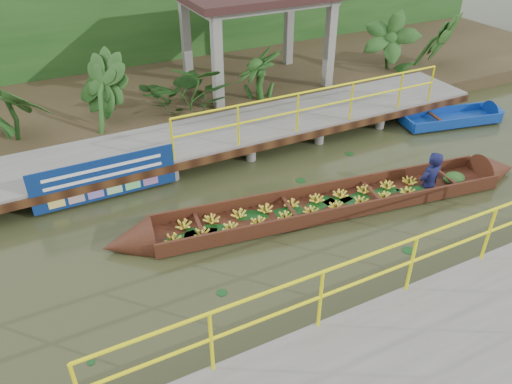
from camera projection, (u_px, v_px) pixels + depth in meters
name	position (u px, v px, depth m)	size (l,w,h in m)	color
ground	(266.00, 230.00, 9.97)	(80.00, 80.00, 0.00)	#2B3319
land_strip	(153.00, 93.00, 15.47)	(30.00, 8.00, 0.45)	#322A19
far_dock	(202.00, 139.00, 12.29)	(16.00, 2.06, 1.66)	slate
near_dock	(468.00, 353.00, 7.05)	(18.00, 2.40, 1.73)	slate
pavilion	(257.00, 4.00, 14.30)	(4.40, 3.00, 3.00)	slate
foliage_backdrop	(125.00, 17.00, 16.37)	(30.00, 0.80, 4.00)	#194215
vendor_boat	(346.00, 196.00, 10.56)	(9.48, 2.26, 2.08)	#361B0E
moored_blue_boat	(474.00, 116.00, 14.23)	(3.34, 1.45, 0.77)	navy
blue_banner	(105.00, 179.00, 10.55)	(3.05, 0.04, 0.95)	navy
tropical_plants	(249.00, 71.00, 14.11)	(14.30, 1.30, 1.63)	#194215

